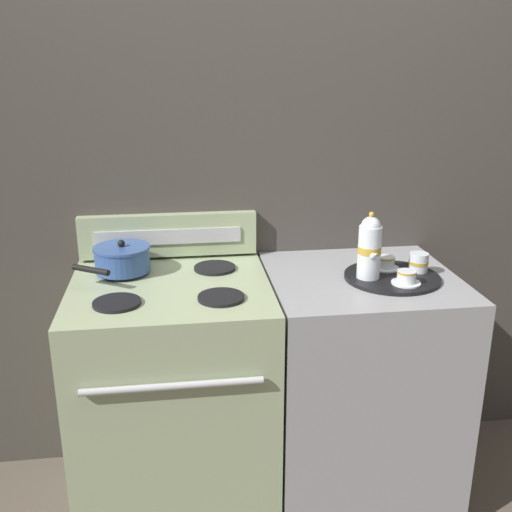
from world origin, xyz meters
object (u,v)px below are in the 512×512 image
Objects in this scene: teacup_left at (406,277)px; serving_tray at (392,277)px; stove at (175,398)px; teapot at (370,247)px; teacup_right at (386,263)px; creamer_jug at (419,262)px; saucepan at (122,259)px.

serving_tray is at bearing 101.72° from teacup_left.
serving_tray is (0.82, -0.04, 0.47)m from stove.
teapot is 2.37× the size of teacup_right.
stove is 12.90× the size of creamer_jug.
teapot is at bearing -12.62° from saucepan.
teapot reaches higher than creamer_jug.
creamer_jug is at bearing -20.97° from teacup_right.
teapot reaches higher than teacup_right.
teapot is (-0.10, -0.01, 0.12)m from serving_tray.
stove is 9.02× the size of teacup_right.
creamer_jug is (0.09, 0.12, 0.01)m from teacup_left.
creamer_jug reaches higher than serving_tray.
stove is 9.02× the size of teacup_left.
teacup_right is at bearing 159.03° from creamer_jug.
teacup_right is (0.10, 0.08, -0.09)m from teapot.
saucepan reaches higher than stove.
saucepan is at bearing 171.68° from creamer_jug.
teacup_left is at bearing -78.28° from serving_tray.
serving_tray is 0.16m from teapot.
saucepan is 4.19× the size of creamer_jug.
teacup_right is (-0.00, 0.07, 0.03)m from serving_tray.
creamer_jug is (0.93, -0.01, 0.52)m from stove.
teacup_right is at bearing 40.91° from teapot.
saucepan reaches higher than teacup_right.
creamer_jug reaches higher than teacup_left.
teapot is at bearing -169.34° from creamer_jug.
teacup_left is (0.02, -0.09, 0.03)m from serving_tray.
teacup_right is at bearing -6.80° from saucepan.
teacup_right reaches higher than serving_tray.
teacup_left is 0.15m from creamer_jug.
stove is 3.81× the size of teapot.
saucepan is at bearing 169.14° from serving_tray.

